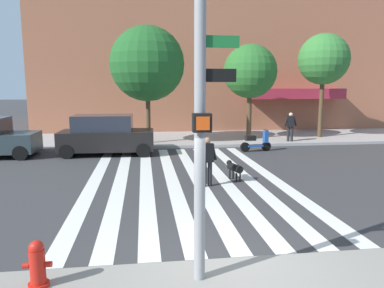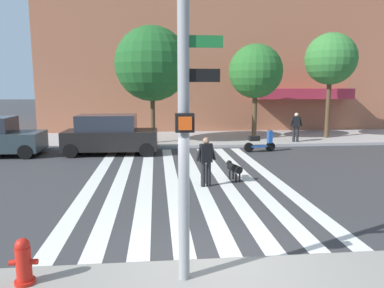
{
  "view_description": "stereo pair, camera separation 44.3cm",
  "coord_description": "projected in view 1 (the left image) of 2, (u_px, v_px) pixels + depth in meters",
  "views": [
    {
      "loc": [
        -1.5,
        -6.19,
        3.3
      ],
      "look_at": [
        0.2,
        6.62,
        1.23
      ],
      "focal_mm": 34.2,
      "sensor_mm": 36.0,
      "label": 1
    },
    {
      "loc": [
        -1.06,
        -6.24,
        3.3
      ],
      "look_at": [
        0.2,
        6.62,
        1.23
      ],
      "focal_mm": 34.2,
      "sensor_mm": 36.0,
      "label": 2
    }
  ],
  "objects": [
    {
      "name": "traffic_light_pole",
      "position": [
        201.0,
        70.0,
        5.46
      ],
      "size": [
        0.74,
        0.46,
        5.8
      ],
      "color": "gray",
      "rests_on": "sidewalk_near"
    },
    {
      "name": "parked_scooter",
      "position": [
        256.0,
        142.0,
        18.45
      ],
      "size": [
        1.63,
        0.51,
        1.11
      ],
      "color": "black",
      "rests_on": "ground_plane"
    },
    {
      "name": "fire_hydrant",
      "position": [
        37.0,
        264.0,
        5.74
      ],
      "size": [
        0.44,
        0.32,
        0.76
      ],
      "color": "red",
      "rests_on": "sidewalk_near"
    },
    {
      "name": "ground_plane",
      "position": [
        187.0,
        179.0,
        13.06
      ],
      "size": [
        160.0,
        160.0,
        0.0
      ],
      "primitive_type": "plane",
      "color": "#353538"
    },
    {
      "name": "crosswalk_stripes",
      "position": [
        184.0,
        179.0,
        13.05
      ],
      "size": [
        6.75,
        12.25,
        0.01
      ],
      "color": "silver",
      "rests_on": "ground_plane"
    },
    {
      "name": "sidewalk_far",
      "position": [
        169.0,
        139.0,
        22.28
      ],
      "size": [
        80.0,
        6.0,
        0.15
      ],
      "primitive_type": "cube",
      "color": "#9E9997",
      "rests_on": "ground_plane"
    },
    {
      "name": "pedestrian_dog_walker",
      "position": [
        207.0,
        159.0,
        11.96
      ],
      "size": [
        0.7,
        0.33,
        1.64
      ],
      "color": "black",
      "rests_on": "ground_plane"
    },
    {
      "name": "pedestrian_bystander",
      "position": [
        290.0,
        125.0,
        20.76
      ],
      "size": [
        0.71,
        0.32,
        1.64
      ],
      "color": "black",
      "rests_on": "sidewalk_far"
    },
    {
      "name": "street_tree_further",
      "position": [
        324.0,
        60.0,
        21.93
      ],
      "size": [
        3.04,
        3.04,
        6.24
      ],
      "color": "#4C3823",
      "rests_on": "sidewalk_far"
    },
    {
      "name": "dog_on_leash",
      "position": [
        234.0,
        168.0,
        12.83
      ],
      "size": [
        0.45,
        1.08,
        0.65
      ],
      "color": "black",
      "rests_on": "ground_plane"
    },
    {
      "name": "parked_car_behind_first",
      "position": [
        106.0,
        135.0,
        17.54
      ],
      "size": [
        4.48,
        2.1,
        1.91
      ],
      "color": "black",
      "rests_on": "ground_plane"
    },
    {
      "name": "street_tree_middle",
      "position": [
        250.0,
        72.0,
        21.25
      ],
      "size": [
        3.13,
        3.13,
        5.53
      ],
      "color": "#4C3823",
      "rests_on": "sidewalk_far"
    },
    {
      "name": "street_tree_nearest",
      "position": [
        147.0,
        64.0,
        19.69
      ],
      "size": [
        4.04,
        4.04,
        6.33
      ],
      "color": "#4C3823",
      "rests_on": "sidewalk_far"
    }
  ]
}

